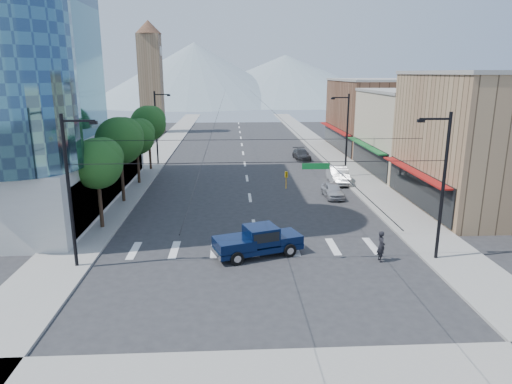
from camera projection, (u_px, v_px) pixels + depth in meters
ground at (259, 257)px, 28.38m from camera, size 160.00×160.00×0.00m
sidewalk_left at (161, 151)px, 66.39m from camera, size 4.00×120.00×0.15m
sidewalk_right at (324, 150)px, 67.62m from camera, size 4.00×120.00×0.15m
sidewalk_cross at (278, 383)px, 16.77m from camera, size 28.00×4.00×0.15m
shop_near at (493, 143)px, 37.68m from camera, size 12.00×14.00×11.00m
shop_mid at (423, 133)px, 51.46m from camera, size 12.00×14.00×9.00m
shop_far at (379, 116)px, 66.79m from camera, size 12.00×18.00×10.00m
clock_tower at (151, 75)px, 84.73m from camera, size 4.80×4.80×20.40m
mountain_left at (195, 73)px, 169.73m from camera, size 80.00×80.00×22.00m
mountain_right at (285, 78)px, 181.69m from camera, size 90.00×90.00×18.00m
tree_near at (99, 162)px, 32.44m from camera, size 3.65×3.64×6.71m
tree_midnear at (121, 139)px, 39.05m from camera, size 4.09×4.09×7.52m
tree_midfar at (138, 136)px, 45.96m from camera, size 3.65×3.64×6.71m
tree_far at (149, 122)px, 52.57m from camera, size 4.09×4.09×7.52m
signal_rig at (263, 189)px, 26.25m from camera, size 21.80×0.20×9.00m
lamp_pole_nw at (157, 125)px, 55.56m from camera, size 2.00×0.25×9.00m
lamp_pole_ne at (346, 132)px, 48.93m from camera, size 2.00×0.25×9.00m
pickup_truck at (258, 240)px, 28.46m from camera, size 5.89×3.62×1.89m
pedestrian at (381, 246)px, 27.57m from camera, size 0.50×0.73×1.93m
parked_car_near at (333, 190)px, 41.87m from camera, size 1.70×3.96×1.33m
parked_car_mid at (338, 175)px, 47.37m from camera, size 2.06×5.26×1.70m
parked_car_far at (302, 154)px, 60.24m from camera, size 2.11×4.76×1.36m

